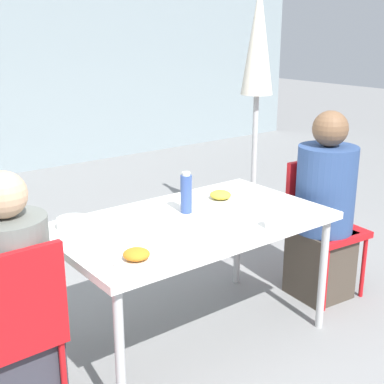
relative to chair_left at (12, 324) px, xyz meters
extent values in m
plane|color=gray|center=(1.03, 0.10, -0.52)|extent=(24.00, 24.00, 0.00)
cube|color=white|center=(1.03, 0.10, 0.19)|extent=(1.46, 0.85, 0.04)
cylinder|color=#B7B7B7|center=(0.36, -0.26, -0.17)|extent=(0.04, 0.04, 0.68)
cylinder|color=#B7B7B7|center=(1.70, -0.26, -0.17)|extent=(0.04, 0.04, 0.68)
cylinder|color=#B7B7B7|center=(0.36, 0.47, -0.17)|extent=(0.04, 0.04, 0.68)
cylinder|color=#B7B7B7|center=(1.70, 0.47, -0.17)|extent=(0.04, 0.04, 0.68)
cube|color=red|center=(0.00, 0.08, -0.08)|extent=(0.41, 0.41, 0.04)
cube|color=red|center=(0.00, -0.10, 0.15)|extent=(0.40, 0.04, 0.42)
cylinder|color=red|center=(0.16, 0.25, -0.31)|extent=(0.03, 0.03, 0.42)
cylinder|color=red|center=(0.17, -0.09, -0.31)|extent=(0.03, 0.03, 0.42)
cube|color=#383842|center=(0.05, 0.08, -0.29)|extent=(0.31, 0.31, 0.46)
cylinder|color=slate|center=(0.05, 0.08, 0.19)|extent=(0.33, 0.33, 0.50)
sphere|color=tan|center=(0.05, 0.08, 0.54)|extent=(0.20, 0.20, 0.20)
cube|color=red|center=(2.06, 0.00, -0.08)|extent=(0.44, 0.44, 0.04)
cube|color=red|center=(2.08, 0.18, 0.15)|extent=(0.40, 0.08, 0.42)
cylinder|color=red|center=(2.21, -0.19, -0.31)|extent=(0.03, 0.03, 0.42)
cylinder|color=red|center=(1.87, -0.15, -0.31)|extent=(0.03, 0.03, 0.42)
cylinder|color=red|center=(2.24, 0.15, -0.31)|extent=(0.03, 0.03, 0.42)
cylinder|color=red|center=(1.90, 0.19, -0.31)|extent=(0.03, 0.03, 0.42)
cube|color=#473D33|center=(2.01, 0.01, -0.29)|extent=(0.36, 0.36, 0.46)
cylinder|color=navy|center=(2.01, 0.01, 0.21)|extent=(0.37, 0.37, 0.55)
sphere|color=brown|center=(2.01, 0.01, 0.60)|extent=(0.22, 0.22, 0.22)
cylinder|color=#333333|center=(2.42, 1.07, -0.49)|extent=(0.36, 0.36, 0.05)
cylinder|color=#BCBCBC|center=(2.42, 1.07, 0.51)|extent=(0.04, 0.04, 2.05)
cone|color=beige|center=(2.42, 1.07, 1.10)|extent=(0.25, 0.25, 0.86)
cylinder|color=white|center=(0.51, -0.18, 0.21)|extent=(0.21, 0.21, 0.01)
ellipsoid|color=orange|center=(0.51, -0.18, 0.24)|extent=(0.12, 0.12, 0.05)
cylinder|color=white|center=(1.34, 0.24, 0.21)|extent=(0.23, 0.23, 0.01)
ellipsoid|color=gold|center=(1.34, 0.24, 0.25)|extent=(0.12, 0.12, 0.05)
cylinder|color=#334C8E|center=(1.07, 0.21, 0.31)|extent=(0.06, 0.06, 0.21)
cylinder|color=white|center=(1.07, 0.21, 0.43)|extent=(0.04, 0.04, 0.02)
cylinder|color=white|center=(1.27, -0.25, 0.25)|extent=(0.08, 0.08, 0.08)
cylinder|color=white|center=(0.47, 0.37, 0.23)|extent=(0.16, 0.16, 0.05)
camera|label=1|loc=(-0.60, -2.01, 1.19)|focal=50.00mm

